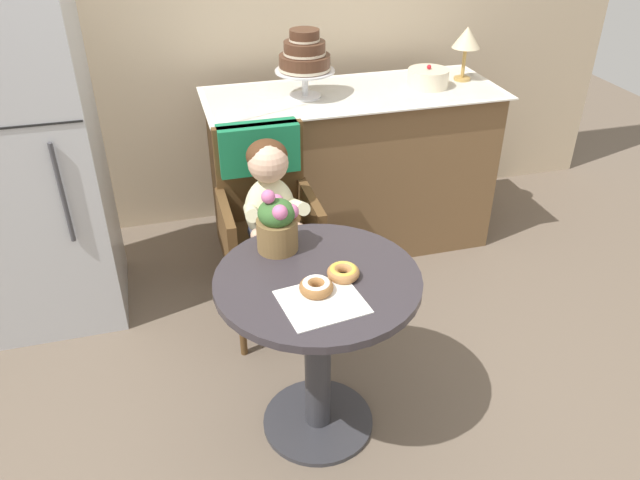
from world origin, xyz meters
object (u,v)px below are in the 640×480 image
(cafe_table, at_px, (318,325))
(wicker_chair, at_px, (265,198))
(flower_vase, at_px, (277,223))
(donut_front, at_px, (343,272))
(donut_mid, at_px, (316,286))
(table_lamp, at_px, (467,40))
(tiered_cake_stand, at_px, (305,57))
(round_layer_cake, at_px, (428,78))
(seated_child, at_px, (271,207))
(refrigerator, at_px, (21,150))

(cafe_table, height_order, wicker_chair, wicker_chair)
(flower_vase, bearing_deg, donut_front, -53.75)
(cafe_table, xyz_separation_m, donut_mid, (-0.03, -0.08, 0.24))
(flower_vase, bearing_deg, wicker_chair, 84.48)
(donut_front, xyz_separation_m, table_lamp, (1.10, 1.37, 0.37))
(donut_mid, xyz_separation_m, tiered_cake_stand, (0.32, 1.38, 0.36))
(cafe_table, bearing_deg, flower_vase, 113.45)
(wicker_chair, xyz_separation_m, round_layer_cake, (1.00, 0.52, 0.31))
(seated_child, bearing_deg, tiered_cake_stand, 64.65)
(flower_vase, bearing_deg, seated_child, 82.32)
(donut_front, relative_size, tiered_cake_stand, 0.33)
(donut_front, xyz_separation_m, round_layer_cake, (0.87, 1.31, 0.20))
(tiered_cake_stand, distance_m, table_lamp, 0.90)
(refrigerator, bearing_deg, round_layer_cake, 5.32)
(cafe_table, xyz_separation_m, table_lamp, (1.19, 1.34, 0.61))
(donut_mid, xyz_separation_m, refrigerator, (-1.02, 1.18, 0.11))
(table_lamp, bearing_deg, tiered_cake_stand, -177.33)
(seated_child, distance_m, round_layer_cake, 1.24)
(wicker_chair, height_order, table_lamp, table_lamp)
(seated_child, height_order, table_lamp, table_lamp)
(round_layer_cake, height_order, refrigerator, refrigerator)
(wicker_chair, xyz_separation_m, table_lamp, (1.23, 0.58, 0.48))
(round_layer_cake, bearing_deg, refrigerator, -174.68)
(donut_front, height_order, table_lamp, table_lamp)
(round_layer_cake, height_order, table_lamp, table_lamp)
(seated_child, distance_m, table_lamp, 1.50)
(flower_vase, xyz_separation_m, refrigerator, (-0.96, 0.89, 0.02))
(tiered_cake_stand, height_order, table_lamp, tiered_cake_stand)
(flower_vase, bearing_deg, round_layer_cake, 45.68)
(donut_front, distance_m, round_layer_cake, 1.59)
(wicker_chair, relative_size, refrigerator, 0.56)
(donut_mid, relative_size, tiered_cake_stand, 0.34)
(cafe_table, xyz_separation_m, donut_front, (0.08, -0.03, 0.23))
(wicker_chair, bearing_deg, flower_vase, -92.51)
(donut_front, relative_size, table_lamp, 0.39)
(flower_vase, height_order, table_lamp, table_lamp)
(cafe_table, bearing_deg, donut_front, -18.01)
(cafe_table, height_order, seated_child, seated_child)
(flower_vase, bearing_deg, donut_mid, -77.80)
(tiered_cake_stand, height_order, round_layer_cake, tiered_cake_stand)
(seated_child, relative_size, donut_mid, 6.39)
(cafe_table, height_order, refrigerator, refrigerator)
(tiered_cake_stand, bearing_deg, table_lamp, 2.67)
(donut_mid, bearing_deg, wicker_chair, 90.74)
(seated_child, bearing_deg, refrigerator, 153.98)
(refrigerator, bearing_deg, seated_child, -26.02)
(round_layer_cake, bearing_deg, tiered_cake_stand, 178.86)
(wicker_chair, height_order, donut_front, wicker_chair)
(round_layer_cake, distance_m, refrigerator, 2.02)
(tiered_cake_stand, relative_size, refrigerator, 0.20)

